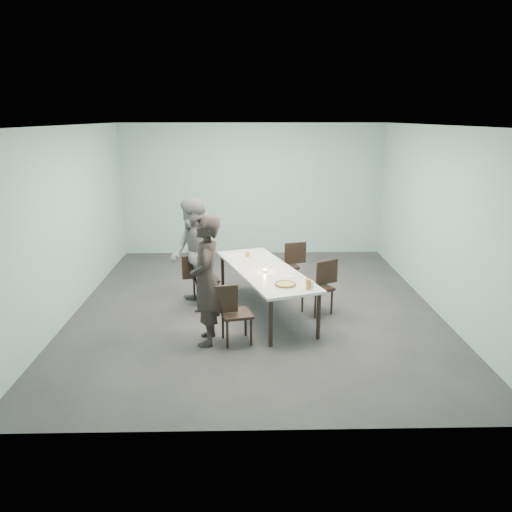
{
  "coord_description": "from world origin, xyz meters",
  "views": [
    {
      "loc": [
        -0.17,
        -7.98,
        3.13
      ],
      "look_at": [
        0.0,
        -0.38,
        1.0
      ],
      "focal_mm": 35.0,
      "sensor_mm": 36.0,
      "label": 1
    }
  ],
  "objects_px": {
    "chair_near_right": "(321,283)",
    "chair_far_right": "(290,262)",
    "tealight": "(265,271)",
    "water_tumbler": "(311,284)",
    "chair_near_left": "(231,310)",
    "diner_far": "(193,254)",
    "table": "(265,272)",
    "pizza": "(285,284)",
    "amber_tumbler": "(247,254)",
    "chair_far_left": "(201,276)",
    "side_plate": "(288,277)",
    "diner_near": "(206,281)",
    "beer_glass": "(308,284)"
  },
  "relations": [
    {
      "from": "side_plate",
      "to": "chair_near_left",
      "type": "bearing_deg",
      "value": -141.07
    },
    {
      "from": "pizza",
      "to": "side_plate",
      "type": "height_order",
      "value": "pizza"
    },
    {
      "from": "diner_near",
      "to": "pizza",
      "type": "relative_size",
      "value": 5.46
    },
    {
      "from": "chair_far_left",
      "to": "diner_near",
      "type": "xyz_separation_m",
      "value": [
        0.22,
        -1.54,
        0.43
      ]
    },
    {
      "from": "diner_far",
      "to": "tealight",
      "type": "distance_m",
      "value": 1.25
    },
    {
      "from": "chair_near_right",
      "to": "chair_near_left",
      "type": "bearing_deg",
      "value": 7.33
    },
    {
      "from": "table",
      "to": "diner_near",
      "type": "distance_m",
      "value": 1.42
    },
    {
      "from": "pizza",
      "to": "side_plate",
      "type": "relative_size",
      "value": 1.89
    },
    {
      "from": "table",
      "to": "side_plate",
      "type": "bearing_deg",
      "value": -51.88
    },
    {
      "from": "diner_near",
      "to": "water_tumbler",
      "type": "height_order",
      "value": "diner_near"
    },
    {
      "from": "chair_near_right",
      "to": "amber_tumbler",
      "type": "relative_size",
      "value": 10.88
    },
    {
      "from": "chair_near_left",
      "to": "water_tumbler",
      "type": "relative_size",
      "value": 9.67
    },
    {
      "from": "diner_far",
      "to": "diner_near",
      "type": "bearing_deg",
      "value": -7.52
    },
    {
      "from": "chair_far_right",
      "to": "beer_glass",
      "type": "xyz_separation_m",
      "value": [
        0.06,
        -2.23,
        0.32
      ]
    },
    {
      "from": "chair_near_right",
      "to": "water_tumbler",
      "type": "distance_m",
      "value": 1.0
    },
    {
      "from": "chair_near_right",
      "to": "diner_far",
      "type": "distance_m",
      "value": 2.16
    },
    {
      "from": "table",
      "to": "beer_glass",
      "type": "bearing_deg",
      "value": -59.62
    },
    {
      "from": "chair_far_left",
      "to": "pizza",
      "type": "height_order",
      "value": "chair_far_left"
    },
    {
      "from": "chair_far_left",
      "to": "amber_tumbler",
      "type": "bearing_deg",
      "value": 4.49
    },
    {
      "from": "tealight",
      "to": "amber_tumbler",
      "type": "distance_m",
      "value": 0.96
    },
    {
      "from": "chair_near_right",
      "to": "chair_far_right",
      "type": "xyz_separation_m",
      "value": [
        -0.41,
        1.23,
        0.0
      ]
    },
    {
      "from": "chair_far_left",
      "to": "diner_far",
      "type": "bearing_deg",
      "value": -135.6
    },
    {
      "from": "chair_near_left",
      "to": "chair_near_right",
      "type": "bearing_deg",
      "value": 25.08
    },
    {
      "from": "chair_far_right",
      "to": "pizza",
      "type": "relative_size",
      "value": 2.56
    },
    {
      "from": "diner_far",
      "to": "water_tumbler",
      "type": "height_order",
      "value": "diner_far"
    },
    {
      "from": "tealight",
      "to": "chair_far_right",
      "type": "bearing_deg",
      "value": 69.46
    },
    {
      "from": "chair_near_left",
      "to": "diner_far",
      "type": "height_order",
      "value": "diner_far"
    },
    {
      "from": "amber_tumbler",
      "to": "chair_far_right",
      "type": "bearing_deg",
      "value": 31.02
    },
    {
      "from": "pizza",
      "to": "chair_far_left",
      "type": "bearing_deg",
      "value": 136.83
    },
    {
      "from": "tealight",
      "to": "amber_tumbler",
      "type": "relative_size",
      "value": 0.7
    },
    {
      "from": "diner_near",
      "to": "diner_far",
      "type": "xyz_separation_m",
      "value": [
        -0.31,
        1.36,
        0.01
      ]
    },
    {
      "from": "diner_near",
      "to": "beer_glass",
      "type": "distance_m",
      "value": 1.45
    },
    {
      "from": "chair_near_left",
      "to": "pizza",
      "type": "bearing_deg",
      "value": 8.33
    },
    {
      "from": "table",
      "to": "chair_near_right",
      "type": "bearing_deg",
      "value": 0.2
    },
    {
      "from": "diner_near",
      "to": "beer_glass",
      "type": "bearing_deg",
      "value": 93.51
    },
    {
      "from": "chair_near_left",
      "to": "diner_near",
      "type": "distance_m",
      "value": 0.55
    },
    {
      "from": "chair_near_right",
      "to": "diner_near",
      "type": "bearing_deg",
      "value": 0.98
    },
    {
      "from": "water_tumbler",
      "to": "tealight",
      "type": "height_order",
      "value": "water_tumbler"
    },
    {
      "from": "chair_near_left",
      "to": "chair_far_left",
      "type": "distance_m",
      "value": 1.66
    },
    {
      "from": "chair_near_right",
      "to": "chair_far_right",
      "type": "relative_size",
      "value": 1.0
    },
    {
      "from": "chair_far_left",
      "to": "chair_near_right",
      "type": "bearing_deg",
      "value": -29.67
    },
    {
      "from": "table",
      "to": "pizza",
      "type": "relative_size",
      "value": 8.09
    },
    {
      "from": "amber_tumbler",
      "to": "chair_near_right",
      "type": "bearing_deg",
      "value": -32.14
    },
    {
      "from": "chair_far_right",
      "to": "amber_tumbler",
      "type": "bearing_deg",
      "value": 15.88
    },
    {
      "from": "beer_glass",
      "to": "water_tumbler",
      "type": "bearing_deg",
      "value": 59.95
    },
    {
      "from": "chair_far_left",
      "to": "side_plate",
      "type": "xyz_separation_m",
      "value": [
        1.42,
        -0.87,
        0.25
      ]
    },
    {
      "from": "chair_near_right",
      "to": "chair_far_right",
      "type": "height_order",
      "value": "same"
    },
    {
      "from": "tealight",
      "to": "water_tumbler",
      "type": "bearing_deg",
      "value": -49.65
    },
    {
      "from": "chair_far_left",
      "to": "chair_far_right",
      "type": "relative_size",
      "value": 1.0
    },
    {
      "from": "chair_far_right",
      "to": "chair_near_right",
      "type": "bearing_deg",
      "value": 93.35
    }
  ]
}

